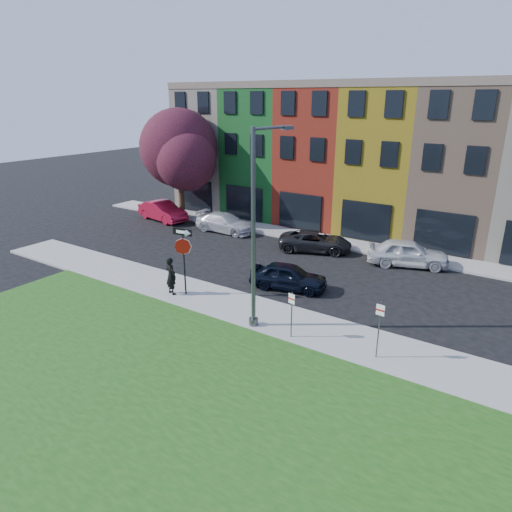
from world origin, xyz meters
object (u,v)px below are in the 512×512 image
Objects in this scene: sedan_near at (289,276)px; street_lamp at (257,231)px; stop_sign at (183,248)px; man at (171,276)px.

street_lamp is (0.88, -4.29, 3.61)m from sedan_near.
street_lamp reaches higher than sedan_near.
street_lamp is at bearing 178.12° from sedan_near.
sedan_near is at bearing 108.88° from street_lamp.
street_lamp reaches higher than stop_sign.
sedan_near is 0.51× the size of street_lamp.
street_lamp is (5.27, -0.26, 3.22)m from man.
man is at bearing 119.07° from sedan_near.
stop_sign is at bearing -135.57° from man.
man reaches higher than sedan_near.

